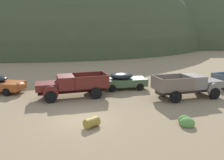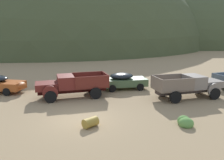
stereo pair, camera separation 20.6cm
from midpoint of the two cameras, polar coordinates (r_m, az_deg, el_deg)
name	(u,v)px [view 2 (the right image)]	position (r m, az deg, el deg)	size (l,w,h in m)	color
ground_plane	(82,119)	(15.15, -7.06, -9.56)	(300.00, 300.00, 0.00)	#937A56
hill_center	(60,45)	(85.38, -12.71, 8.41)	(97.33, 88.68, 56.00)	#424C2D
hill_far_left	(163,43)	(96.60, 12.62, 8.85)	(118.59, 67.79, 42.33)	#424C2D
car_oxide_orange	(0,84)	(23.27, -25.75, -0.78)	(5.14, 2.72, 1.57)	#A34C1E
truck_oxblood	(68,86)	(19.67, -10.60, -1.39)	(6.22, 3.65, 1.91)	black
car_weathered_green	(125,81)	(22.22, 3.57, -0.13)	(4.76, 2.67, 1.57)	#47603D
truck_primer_gray	(192,86)	(20.51, 19.41, -1.34)	(6.18, 3.48, 1.91)	#3D322D
oil_drum_tipped	(90,122)	(13.87, -4.91, -10.36)	(1.05, 1.03, 0.57)	olive
bush_front_left	(83,83)	(23.67, -7.03, -0.80)	(1.26, 1.13, 1.09)	#5B8E42
bush_between_trucks	(185,122)	(14.80, 17.96, -9.88)	(0.89, 1.12, 0.68)	#5B8E42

